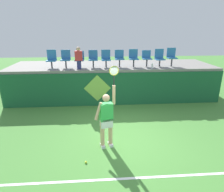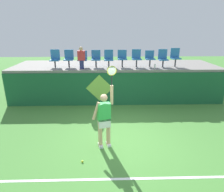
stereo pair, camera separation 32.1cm
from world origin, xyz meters
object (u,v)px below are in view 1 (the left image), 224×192
Objects in this scene: stadium_chair_0 at (52,58)px; stadium_chair_9 at (172,56)px; tennis_player at (106,118)px; tennis_ball at (86,162)px; stadium_chair_5 at (119,57)px; stadium_chair_6 at (134,57)px; water_bottle at (152,66)px; stadium_chair_4 at (106,58)px; stadium_chair_8 at (159,57)px; spectator_0 at (79,58)px; stadium_chair_1 at (66,58)px; stadium_chair_2 at (79,58)px; stadium_chair_3 at (93,58)px; stadium_chair_7 at (147,57)px.

stadium_chair_9 is (5.90, -0.00, 0.05)m from stadium_chair_0.
tennis_player is 1.39m from tennis_ball.
stadium_chair_5 is 0.97× the size of stadium_chair_6.
stadium_chair_4 is (-2.16, 0.58, 0.32)m from water_bottle.
stadium_chair_8 is 0.83× the size of spectator_0.
tennis_ball is 5.70m from stadium_chair_1.
stadium_chair_4 is (0.20, 4.36, 1.17)m from tennis_player.
tennis_ball is at bearing -84.84° from stadium_chair_2.
stadium_chair_2 is at bearing -179.90° from stadium_chair_8.
stadium_chair_0 is 1.01× the size of stadium_chair_8.
tennis_player is 10.12× the size of water_bottle.
stadium_chair_6 is (2.18, 5.17, 2.14)m from tennis_ball.
spectator_0 reaches higher than tennis_ball.
tennis_player is at bearing -74.63° from spectator_0.
tennis_ball is 0.26× the size of water_bottle.
stadium_chair_9 reaches higher than water_bottle.
stadium_chair_5 is 2.01m from stadium_chair_8.
spectator_0 reaches higher than stadium_chair_3.
stadium_chair_8 is at bearing 0.23° from stadium_chair_5.
stadium_chair_3 reaches higher than stadium_chair_7.
stadium_chair_7 is at bearing 61.15° from tennis_ball.
stadium_chair_9 is at bearing -0.21° from stadium_chair_8.
stadium_chair_0 is 1.39m from spectator_0.
stadium_chair_8 is (4.62, 0.00, -0.01)m from stadium_chair_1.
stadium_chair_5 is (0.86, 4.35, 1.18)m from tennis_player.
stadium_chair_6 is 2.68m from spectator_0.
stadium_chair_0 is 3.28m from stadium_chair_5.
spectator_0 is (-4.57, -0.41, 0.03)m from stadium_chair_9.
stadium_chair_7 is at bearing -179.58° from stadium_chair_9.
spectator_0 reaches higher than stadium_chair_9.
stadium_chair_9 reaches higher than stadium_chair_2.
stadium_chair_0 reaches higher than tennis_player.
tennis_player is 4.59m from stadium_chair_5.
water_bottle is 1.64m from stadium_chair_5.
water_bottle is 0.30× the size of stadium_chair_1.
stadium_chair_4 is (1.28, 0.01, 0.01)m from stadium_chair_2.
stadium_chair_8 is (5.29, -0.00, -0.00)m from stadium_chair_0.
stadium_chair_7 reaches higher than water_bottle.
stadium_chair_0 is 0.67m from stadium_chair_1.
stadium_chair_7 is 0.77× the size of spectator_0.
stadium_chair_9 reaches higher than stadium_chair_1.
stadium_chair_6 is 1.31m from stadium_chair_8.
stadium_chair_0 is at bearing 118.99° from tennis_player.
stadium_chair_1 is 3.97m from stadium_chair_7.
spectator_0 is at bearing -148.54° from stadium_chair_3.
stadium_chair_8 is at bearing -0.01° from stadium_chair_0.
stadium_chair_5 is at bearing 11.64° from spectator_0.
stadium_chair_6 reaches higher than stadium_chair_2.
water_bottle is 0.30× the size of stadium_chair_8.
spectator_0 is (-1.09, 3.95, 1.25)m from tennis_player.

